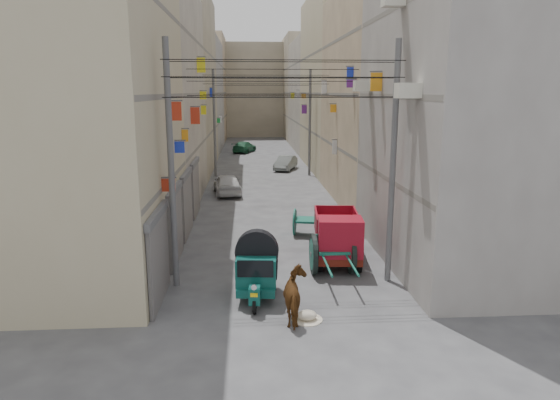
{
  "coord_description": "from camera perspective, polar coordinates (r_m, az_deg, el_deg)",
  "views": [
    {
      "loc": [
        -1.16,
        -9.95,
        6.38
      ],
      "look_at": [
        -0.08,
        6.5,
        2.78
      ],
      "focal_mm": 32.0,
      "sensor_mm": 36.0,
      "label": 1
    }
  ],
  "objects": [
    {
      "name": "second_cart",
      "position": [
        22.5,
        3.33,
        -2.47
      ],
      "size": [
        1.58,
        1.46,
        1.21
      ],
      "rotation": [
        0.0,
        0.0,
        -0.2
      ],
      "color": "#155D4B",
      "rests_on": "ground"
    },
    {
      "name": "building_row_right",
      "position": [
        45.02,
        8.17,
        12.3
      ],
      "size": [
        8.0,
        62.0,
        14.0
      ],
      "color": "#9C9792",
      "rests_on": "ground"
    },
    {
      "name": "mini_truck",
      "position": [
        18.72,
        6.65,
        -4.59
      ],
      "size": [
        1.93,
        3.7,
        2.0
      ],
      "rotation": [
        0.0,
        0.0,
        -0.1
      ],
      "color": "black",
      "rests_on": "ground"
    },
    {
      "name": "building_row_left",
      "position": [
        44.6,
        -12.86,
        12.12
      ],
      "size": [
        8.0,
        62.0,
        14.0
      ],
      "color": "tan",
      "rests_on": "ground"
    },
    {
      "name": "distant_car_white",
      "position": [
        31.65,
        -6.05,
        1.84
      ],
      "size": [
        2.05,
        4.04,
        1.32
      ],
      "primitive_type": "imported",
      "rotation": [
        0.0,
        0.0,
        3.27
      ],
      "color": "silver",
      "rests_on": "ground"
    },
    {
      "name": "distant_car_green",
      "position": [
        53.6,
        -4.11,
        6.07
      ],
      "size": [
        2.84,
        4.27,
        1.15
      ],
      "primitive_type": "imported",
      "rotation": [
        0.0,
        0.0,
        2.8
      ],
      "color": "#205F3C",
      "rests_on": "ground"
    },
    {
      "name": "utility_poles",
      "position": [
        27.08,
        -1.29,
        7.28
      ],
      "size": [
        7.4,
        22.2,
        8.0
      ],
      "color": "#58585A",
      "rests_on": "ground"
    },
    {
      "name": "end_cap_building",
      "position": [
        75.96,
        -2.95,
        12.39
      ],
      "size": [
        22.0,
        10.0,
        13.0
      ],
      "primitive_type": "cube",
      "color": "tan",
      "rests_on": "ground"
    },
    {
      "name": "ground",
      "position": [
        11.88,
        2.62,
        -20.18
      ],
      "size": [
        140.0,
        140.0,
        0.0
      ],
      "primitive_type": "plane",
      "color": "#404042",
      "rests_on": "ground"
    },
    {
      "name": "distant_car_grey",
      "position": [
        41.39,
        0.65,
        4.26
      ],
      "size": [
        2.3,
        3.7,
        1.15
      ],
      "primitive_type": "imported",
      "rotation": [
        0.0,
        0.0,
        -0.34
      ],
      "color": "slate",
      "rests_on": "ground"
    },
    {
      "name": "tonga_cart",
      "position": [
        17.9,
        6.0,
        -6.07
      ],
      "size": [
        1.57,
        3.2,
        1.44
      ],
      "rotation": [
        0.0,
        0.0,
        -0.0
      ],
      "color": "black",
      "rests_on": "ground"
    },
    {
      "name": "feed_sack",
      "position": [
        14.59,
        3.11,
        -13.01
      ],
      "size": [
        0.56,
        0.44,
        0.28
      ],
      "primitive_type": "ellipsoid",
      "color": "beige",
      "rests_on": "ground"
    },
    {
      "name": "overhead_cables",
      "position": [
        24.38,
        -1.05,
        13.23
      ],
      "size": [
        7.4,
        22.52,
        1.12
      ],
      "color": "black",
      "rests_on": "ground"
    },
    {
      "name": "ac_units",
      "position": [
        18.29,
        11.94,
        15.37
      ],
      "size": [
        0.7,
        6.55,
        3.35
      ],
      "color": "beige",
      "rests_on": "ground"
    },
    {
      "name": "horse",
      "position": [
        14.34,
        1.96,
        -10.96
      ],
      "size": [
        0.81,
        1.71,
        1.43
      ],
      "primitive_type": "imported",
      "rotation": [
        0.0,
        0.0,
        3.17
      ],
      "color": "brown",
      "rests_on": "ground"
    },
    {
      "name": "signboards",
      "position": [
        31.76,
        -1.67,
        6.99
      ],
      "size": [
        8.22,
        40.52,
        5.67
      ],
      "color": "orange",
      "rests_on": "ground"
    },
    {
      "name": "shutters_left",
      "position": [
        21.08,
        -11.16,
        -1.32
      ],
      "size": [
        0.18,
        14.4,
        2.88
      ],
      "color": "#48484C",
      "rests_on": "ground"
    },
    {
      "name": "auto_rickshaw",
      "position": [
        15.75,
        -2.64,
        -7.72
      ],
      "size": [
        1.49,
        2.42,
        1.67
      ],
      "rotation": [
        0.0,
        0.0,
        -0.09
      ],
      "color": "black",
      "rests_on": "ground"
    }
  ]
}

